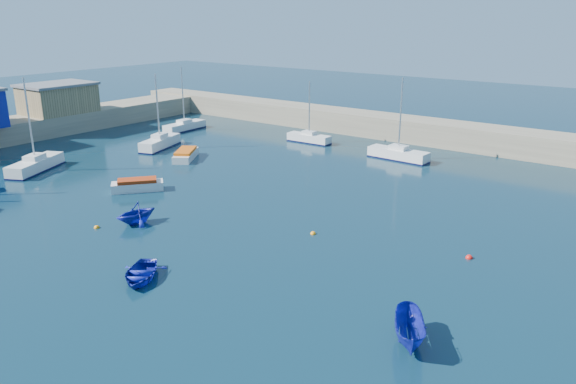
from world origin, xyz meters
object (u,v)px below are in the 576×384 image
Objects in this scene: dinghy_left at (136,213)px; dinghy_center at (140,273)px; sailboat_2 at (36,165)px; motorboat_2 at (186,154)px; sailboat_6 at (398,154)px; sailboat_5 at (309,138)px; motorboat_1 at (137,185)px; sailboat_3 at (160,142)px; sailboat_4 at (185,126)px; brick_shed_a at (58,99)px; dinghy_right at (410,331)px.

dinghy_center is at bearing -28.81° from dinghy_left.
sailboat_2 is 1.80× the size of motorboat_2.
sailboat_6 is (25.92, 24.84, -0.04)m from sailboat_2.
dinghy_center is at bearing -176.53° from sailboat_6.
sailboat_2 is 29.41m from sailboat_5.
motorboat_2 is (-4.76, 10.09, -0.03)m from motorboat_1.
sailboat_3 is 2.69× the size of dinghy_left.
sailboat_5 is 1.43× the size of motorboat_2.
dinghy_center is 9.28m from dinghy_left.
sailboat_5 reaches higher than dinghy_left.
sailboat_4 is at bearing 71.87° from sailboat_2.
dinghy_left is at bearing -35.62° from sailboat_2.
brick_shed_a is 30.01m from motorboat_1.
sailboat_5 is 2.31× the size of dinghy_left.
dinghy_center is at bearing -44.50° from sailboat_2.
sailboat_4 reaches higher than motorboat_2.
brick_shed_a reaches higher than motorboat_2.
sailboat_6 is at bearing 2.87° from sailboat_4.
sailboat_5 is at bearing 28.46° from sailboat_3.
dinghy_left is (10.94, -15.18, 0.34)m from motorboat_2.
sailboat_3 is (17.30, 1.28, -3.45)m from brick_shed_a.
motorboat_1 is (15.82, -20.35, -0.06)m from sailboat_4.
brick_shed_a is 1.13× the size of sailboat_5.
dinghy_right is (27.57, -31.71, 0.17)m from sailboat_5.
dinghy_left is 0.83× the size of dinghy_right.
sailboat_4 is at bearing 139.54° from dinghy_left.
dinghy_center is (41.43, -21.17, -3.73)m from brick_shed_a.
dinghy_right is (39.31, -19.35, 0.06)m from sailboat_3.
dinghy_center is (0.45, -33.78, -0.23)m from sailboat_6.
motorboat_1 is at bearing -20.51° from brick_shed_a.
sailboat_4 reaches higher than dinghy_center.
motorboat_2 is (23.14, -0.35, -3.63)m from brick_shed_a.
brick_shed_a is at bearing 109.80° from sailboat_6.
brick_shed_a is at bearing 115.13° from sailboat_2.
motorboat_1 reaches higher than motorboat_2.
sailboat_5 is at bearing 9.94° from sailboat_4.
sailboat_5 is at bearing 87.75° from sailboat_6.
motorboat_1 is 11.16m from motorboat_2.
sailboat_4 is at bearing 103.79° from motorboat_2.
sailboat_4 is 1.89× the size of motorboat_1.
sailboat_6 reaches higher than dinghy_right.
brick_shed_a is 2.18× the size of dinghy_right.
sailboat_2 is 27.85m from dinghy_center.
sailboat_5 is 1.66× the size of motorboat_1.
dinghy_right is (15.18, 3.10, 0.34)m from dinghy_center.
sailboat_5 is 29.60m from dinghy_left.
brick_shed_a is 19.71m from sailboat_2.
brick_shed_a is 23.42m from motorboat_2.
sailboat_2 is 19.31m from dinghy_left.
sailboat_3 is 0.98× the size of sailboat_6.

